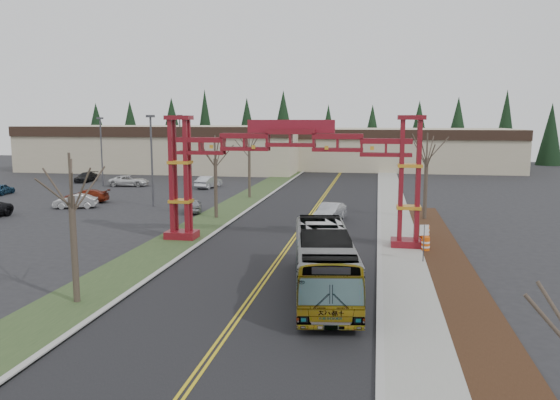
% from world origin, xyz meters
% --- Properties ---
extents(ground, '(200.00, 200.00, 0.00)m').
position_xyz_m(ground, '(0.00, 0.00, 0.00)').
color(ground, black).
rests_on(ground, ground).
extents(road, '(12.00, 110.00, 0.02)m').
position_xyz_m(road, '(0.00, 25.00, 0.01)').
color(road, black).
rests_on(road, ground).
extents(lane_line_left, '(0.12, 100.00, 0.01)m').
position_xyz_m(lane_line_left, '(-0.12, 25.00, 0.03)').
color(lane_line_left, gold).
rests_on(lane_line_left, road).
extents(lane_line_right, '(0.12, 100.00, 0.01)m').
position_xyz_m(lane_line_right, '(0.12, 25.00, 0.03)').
color(lane_line_right, gold).
rests_on(lane_line_right, road).
extents(curb_right, '(0.30, 110.00, 0.15)m').
position_xyz_m(curb_right, '(6.15, 25.00, 0.07)').
color(curb_right, '#A6A5A0').
rests_on(curb_right, ground).
extents(sidewalk_right, '(2.60, 110.00, 0.14)m').
position_xyz_m(sidewalk_right, '(7.60, 25.00, 0.08)').
color(sidewalk_right, gray).
rests_on(sidewalk_right, ground).
extents(landscape_strip, '(2.60, 50.00, 0.12)m').
position_xyz_m(landscape_strip, '(10.20, 10.00, 0.06)').
color(landscape_strip, black).
rests_on(landscape_strip, ground).
extents(grass_median, '(4.00, 110.00, 0.08)m').
position_xyz_m(grass_median, '(-8.00, 25.00, 0.04)').
color(grass_median, '#2B4020').
rests_on(grass_median, ground).
extents(curb_left, '(0.30, 110.00, 0.15)m').
position_xyz_m(curb_left, '(-6.15, 25.00, 0.07)').
color(curb_left, '#A6A5A0').
rests_on(curb_left, ground).
extents(gateway_arch, '(18.20, 1.60, 8.90)m').
position_xyz_m(gateway_arch, '(0.00, 18.00, 5.98)').
color(gateway_arch, maroon).
rests_on(gateway_arch, ground).
extents(retail_building_west, '(46.00, 22.30, 7.50)m').
position_xyz_m(retail_building_west, '(-30.00, 71.96, 3.76)').
color(retail_building_west, '#B7AB8B').
rests_on(retail_building_west, ground).
extents(retail_building_east, '(38.00, 20.30, 7.00)m').
position_xyz_m(retail_building_east, '(10.00, 79.95, 3.51)').
color(retail_building_east, '#B7AB8B').
rests_on(retail_building_east, ground).
extents(conifer_treeline, '(116.10, 5.60, 13.00)m').
position_xyz_m(conifer_treeline, '(0.25, 92.00, 6.49)').
color(conifer_treeline, black).
rests_on(conifer_treeline, ground).
extents(transit_bus, '(4.40, 11.84, 3.22)m').
position_xyz_m(transit_bus, '(3.36, 7.38, 1.61)').
color(transit_bus, '#B9BCC2').
rests_on(transit_bus, ground).
extents(silver_sedan, '(2.61, 4.93, 1.55)m').
position_xyz_m(silver_sedan, '(1.99, 26.82, 0.77)').
color(silver_sedan, '#A5A8AD').
rests_on(silver_sedan, ground).
extents(parked_car_near_a, '(2.60, 4.11, 1.30)m').
position_xyz_m(parked_car_near_a, '(-11.00, 29.13, 0.65)').
color(parked_car_near_a, '#989BA0').
rests_on(parked_car_near_a, ground).
extents(parked_car_near_b, '(4.35, 2.55, 1.35)m').
position_xyz_m(parked_car_near_b, '(-23.17, 29.48, 0.68)').
color(parked_car_near_b, '#BCBCBC').
rests_on(parked_car_near_b, ground).
extents(parked_car_mid_a, '(4.91, 2.53, 1.36)m').
position_xyz_m(parked_car_mid_a, '(-24.10, 33.05, 0.68)').
color(parked_car_mid_a, maroon).
rests_on(parked_car_mid_a, ground).
extents(parked_car_mid_b, '(1.92, 3.91, 1.28)m').
position_xyz_m(parked_car_mid_b, '(-36.88, 36.87, 0.64)').
color(parked_car_mid_b, navy).
rests_on(parked_car_mid_b, ground).
extents(parked_car_far_a, '(2.41, 4.85, 1.53)m').
position_xyz_m(parked_car_far_a, '(-15.15, 47.08, 0.76)').
color(parked_car_far_a, '#BABCC3').
rests_on(parked_car_far_a, ground).
extents(parked_car_far_b, '(5.30, 3.01, 1.39)m').
position_xyz_m(parked_car_far_b, '(-25.95, 47.15, 0.70)').
color(parked_car_far_b, silver).
rests_on(parked_car_far_b, ground).
extents(parked_car_far_c, '(2.04, 4.60, 1.31)m').
position_xyz_m(parked_car_far_c, '(-34.10, 50.70, 0.66)').
color(parked_car_far_c, black).
rests_on(parked_car_far_c, ground).
extents(bare_tree_median_near, '(3.04, 3.04, 7.13)m').
position_xyz_m(bare_tree_median_near, '(-8.00, 3.83, 5.09)').
color(bare_tree_median_near, '#382D26').
rests_on(bare_tree_median_near, ground).
extents(bare_tree_median_mid, '(3.08, 3.08, 7.27)m').
position_xyz_m(bare_tree_median_mid, '(-8.00, 26.59, 5.21)').
color(bare_tree_median_mid, '#382D26').
rests_on(bare_tree_median_mid, ground).
extents(bare_tree_median_far, '(2.94, 2.94, 7.16)m').
position_xyz_m(bare_tree_median_far, '(-8.00, 39.32, 5.19)').
color(bare_tree_median_far, '#382D26').
rests_on(bare_tree_median_far, ground).
extents(bare_tree_right_far, '(3.30, 3.30, 7.52)m').
position_xyz_m(bare_tree_right_far, '(10.00, 29.03, 5.31)').
color(bare_tree_right_far, '#382D26').
rests_on(bare_tree_right_far, ground).
extents(light_pole_near, '(0.79, 0.39, 9.06)m').
position_xyz_m(light_pole_near, '(-16.08, 31.77, 5.24)').
color(light_pole_near, '#3F3F44').
rests_on(light_pole_near, ground).
extents(light_pole_mid, '(0.77, 0.39, 8.89)m').
position_xyz_m(light_pole_mid, '(-29.20, 46.26, 5.14)').
color(light_pole_mid, '#3F3F44').
rests_on(light_pole_mid, ground).
extents(light_pole_far, '(0.81, 0.40, 9.32)m').
position_xyz_m(light_pole_far, '(-24.22, 61.56, 5.39)').
color(light_pole_far, '#3F3F44').
rests_on(light_pole_far, ground).
extents(street_sign, '(0.54, 0.14, 2.38)m').
position_xyz_m(street_sign, '(8.73, 14.06, 1.71)').
color(street_sign, '#3F3F44').
rests_on(street_sign, ground).
extents(barrel_south, '(0.55, 0.55, 1.01)m').
position_xyz_m(barrel_south, '(9.12, 17.11, 0.51)').
color(barrel_south, '#DE540C').
rests_on(barrel_south, ground).
extents(barrel_mid, '(0.51, 0.51, 0.95)m').
position_xyz_m(barrel_mid, '(9.10, 18.27, 0.48)').
color(barrel_mid, '#DE540C').
rests_on(barrel_mid, ground).
extents(barrel_north, '(0.53, 0.53, 0.97)m').
position_xyz_m(barrel_north, '(9.48, 21.31, 0.49)').
color(barrel_north, '#DE540C').
rests_on(barrel_north, ground).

